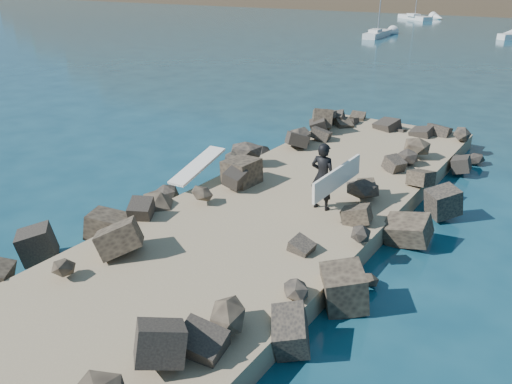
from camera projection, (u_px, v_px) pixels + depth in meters
ground at (275, 227)px, 14.72m from camera, size 800.00×800.00×0.00m
jetty at (234, 246)px, 13.08m from camera, size 6.00×26.00×0.60m
riprap_left at (167, 206)px, 14.88m from camera, size 2.60×22.00×1.00m
riprap_right at (344, 265)px, 11.88m from camera, size 2.60×22.00×1.00m
surfboard_resting at (198, 169)px, 16.25m from camera, size 0.80×2.47×0.08m
surfer_with_board at (325, 177)px, 14.11m from camera, size 0.95×2.46×1.98m
sailboat_a at (377, 34)px, 60.07m from camera, size 2.09×7.03×8.36m
sailboat_e at (415, 17)px, 84.10m from camera, size 7.25×6.63×9.62m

